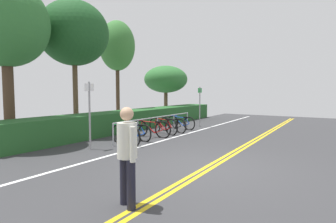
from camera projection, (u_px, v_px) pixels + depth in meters
The scene contains 19 objects.
ground_plane at pixel (209, 168), 6.69m from camera, with size 31.46×10.82×0.05m, color #353538.
centre_line_yellow_inner at pixel (213, 168), 6.64m from camera, with size 28.32×0.10×0.00m, color gold.
centre_line_yellow_outer at pixel (206, 167), 6.73m from camera, with size 28.32×0.10×0.00m, color gold.
bike_lane_stripe_white at pixel (119, 153), 8.25m from camera, with size 28.32×0.12×0.00m, color white.
bike_rack at pixel (158, 122), 11.42m from camera, with size 5.39×0.05×0.80m.
bicycle_0 at pixel (125, 135), 9.58m from camera, with size 0.55×1.67×0.71m.
bicycle_1 at pixel (135, 132), 10.35m from camera, with size 0.46×1.71×0.70m.
bicycle_2 at pixel (151, 129), 11.07m from camera, with size 0.46×1.74×0.73m.
bicycle_3 at pixel (163, 126), 11.89m from camera, with size 0.54×1.74×0.75m.
bicycle_4 at pixel (173, 125), 12.49m from camera, with size 0.59×1.70×0.70m.
bicycle_5 at pixel (181, 123), 13.39m from camera, with size 0.46×1.67×0.70m.
pedestrian at pixel (127, 150), 4.33m from camera, with size 0.32×0.45×1.62m.
sign_post_near at pixel (90, 109), 8.64m from camera, with size 0.36×0.06×2.17m.
sign_post_far at pixel (200, 103), 14.18m from camera, with size 0.36×0.06×2.09m.
hedge_backdrop at pixel (137, 119), 13.91m from camera, with size 14.34×1.39×0.93m, color #235626.
tree_near_left at pixel (6, 25), 9.07m from camera, with size 2.80×2.80×5.58m.
tree_mid at pixel (74, 34), 11.59m from camera, with size 2.94×2.94×5.72m.
tree_far_right at pixel (117, 46), 15.53m from camera, with size 2.03×2.03×5.88m.
tree_extra at pixel (166, 79), 18.66m from camera, with size 2.97×2.97×3.61m.
Camera 1 is at (-6.11, -2.62, 1.86)m, focal length 29.05 mm.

